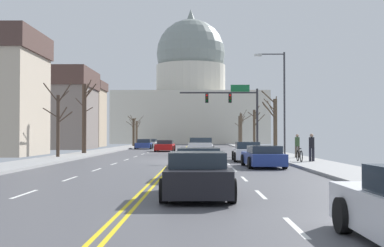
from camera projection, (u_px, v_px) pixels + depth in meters
The scene contains 26 objects.
ground at pixel (174, 161), 33.47m from camera, with size 20.00×180.00×0.20m.
signal_gantry at pixel (235, 104), 49.63m from camera, with size 7.91×0.41×6.71m.
street_lamp_right at pixel (280, 95), 37.39m from camera, with size 2.33×0.24×7.93m.
capitol_building at pixel (191, 95), 109.82m from camera, with size 32.56×20.76×30.02m.
sedan_near_00 at pixel (198, 148), 46.29m from camera, with size 1.98×4.43×1.16m.
pickup_truck_near_01 at pixel (201, 148), 40.89m from camera, with size 2.36×5.84×1.55m.
sedan_near_02 at pixel (247, 152), 33.50m from camera, with size 2.01×4.67×1.31m.
sedan_near_03 at pixel (263, 157), 27.00m from camera, with size 2.15×4.73×1.19m.
sedan_near_04 at pixel (199, 163), 20.29m from camera, with size 2.18×4.51×1.23m.
sedan_near_05 at pixel (197, 176), 13.93m from camera, with size 2.03×4.25×1.28m.
sedan_oncoming_00 at pixel (165, 146), 54.14m from camera, with size 2.16×4.59×1.22m.
sedan_oncoming_01 at pixel (144, 144), 63.56m from camera, with size 2.16×4.33×1.27m.
sedan_oncoming_02 at pixel (151, 143), 73.87m from camera, with size 2.11×4.49×1.22m.
flank_building_01 at pixel (68, 114), 76.51m from camera, with size 11.39×6.42×10.05m.
flank_building_02 at pixel (54, 109), 63.56m from camera, with size 10.00×9.94×10.23m.
bare_tree_00 at pixel (275, 123), 43.69m from camera, with size 1.57×1.51×5.55m.
bare_tree_01 at pixel (137, 132), 82.23m from camera, with size 1.93×1.84×4.91m.
bare_tree_02 at pixel (255, 127), 61.85m from camera, with size 2.20×2.07×5.31m.
bare_tree_03 at pixel (133, 131), 74.76m from camera, with size 1.76×2.08×4.67m.
bare_tree_04 at pixel (241, 129), 74.85m from camera, with size 1.98×1.47×5.56m.
bare_tree_05 at pixel (58, 122), 37.06m from camera, with size 2.29×1.34×5.52m.
bare_tree_06 at pixel (239, 130), 87.40m from camera, with size 1.68×2.25×5.75m.
bare_tree_07 at pixel (85, 117), 44.96m from camera, with size 1.89×2.04×6.80m.
pedestrian_00 at pixel (297, 144), 35.69m from camera, with size 0.35×0.34×1.70m.
pedestrian_01 at pixel (312, 146), 30.57m from camera, with size 0.35×0.34×1.71m.
bicycle_parked at pixel (299, 156), 30.50m from camera, with size 0.12×1.77×0.85m.
Camera 1 is at (1.66, -33.51, 1.74)m, focal length 46.17 mm.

